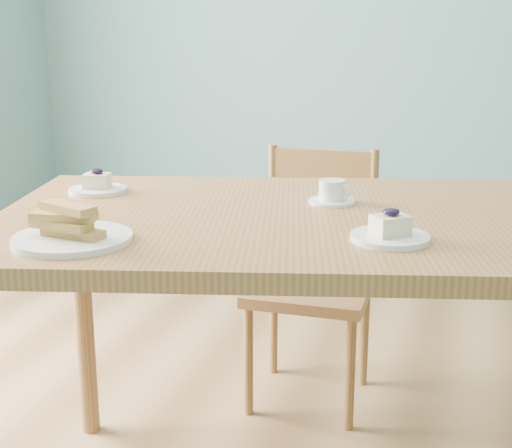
# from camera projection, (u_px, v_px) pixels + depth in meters

# --- Properties ---
(dining_table) EXTENTS (1.73, 1.25, 0.83)m
(dining_table) POSITION_uv_depth(u_px,v_px,m) (318.00, 247.00, 1.74)
(dining_table) COLOR olive
(dining_table) RESTS_ON ground
(dining_chair) EXTENTS (0.41, 0.39, 0.87)m
(dining_chair) POSITION_uv_depth(u_px,v_px,m) (313.00, 276.00, 2.45)
(dining_chair) COLOR olive
(dining_chair) RESTS_ON ground
(cheesecake_plate_near) EXTENTS (0.17, 0.17, 0.07)m
(cheesecake_plate_near) POSITION_uv_depth(u_px,v_px,m) (390.00, 232.00, 1.49)
(cheesecake_plate_near) COLOR silver
(cheesecake_plate_near) RESTS_ON dining_table
(cheesecake_plate_far) EXTENTS (0.16, 0.16, 0.07)m
(cheesecake_plate_far) POSITION_uv_depth(u_px,v_px,m) (97.00, 186.00, 1.94)
(cheesecake_plate_far) COLOR silver
(cheesecake_plate_far) RESTS_ON dining_table
(coffee_cup) EXTENTS (0.12, 0.12, 0.06)m
(coffee_cup) POSITION_uv_depth(u_px,v_px,m) (332.00, 193.00, 1.82)
(coffee_cup) COLOR silver
(coffee_cup) RESTS_ON dining_table
(biscotti_plate) EXTENTS (0.25, 0.25, 0.08)m
(biscotti_plate) POSITION_uv_depth(u_px,v_px,m) (72.00, 231.00, 1.48)
(biscotti_plate) COLOR silver
(biscotti_plate) RESTS_ON dining_table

